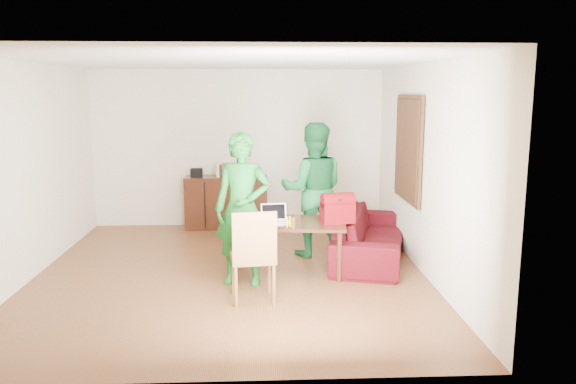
{
  "coord_description": "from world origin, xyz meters",
  "views": [
    {
      "loc": [
        0.42,
        -7.01,
        2.35
      ],
      "look_at": [
        0.76,
        0.23,
        1.03
      ],
      "focal_mm": 35.0,
      "sensor_mm": 36.0,
      "label": 1
    }
  ],
  "objects_px": {
    "person_near": "(242,209)",
    "chair": "(253,274)",
    "person_far": "(313,190)",
    "laptop": "(276,220)",
    "table": "(289,228)",
    "sofa": "(371,235)",
    "bottle": "(293,222)",
    "red_bag": "(337,211)"
  },
  "relations": [
    {
      "from": "table",
      "to": "chair",
      "type": "distance_m",
      "value": 1.12
    },
    {
      "from": "person_near",
      "to": "bottle",
      "type": "xyz_separation_m",
      "value": [
        0.62,
        0.02,
        -0.17
      ]
    },
    {
      "from": "chair",
      "to": "table",
      "type": "bearing_deg",
      "value": 58.64
    },
    {
      "from": "person_near",
      "to": "bottle",
      "type": "height_order",
      "value": "person_near"
    },
    {
      "from": "person_near",
      "to": "bottle",
      "type": "bearing_deg",
      "value": 11.62
    },
    {
      "from": "person_far",
      "to": "red_bag",
      "type": "relative_size",
      "value": 4.67
    },
    {
      "from": "table",
      "to": "person_near",
      "type": "xyz_separation_m",
      "value": [
        -0.58,
        -0.38,
        0.33
      ]
    },
    {
      "from": "table",
      "to": "laptop",
      "type": "xyz_separation_m",
      "value": [
        -0.17,
        -0.09,
        0.13
      ]
    },
    {
      "from": "red_bag",
      "to": "sofa",
      "type": "distance_m",
      "value": 1.03
    },
    {
      "from": "chair",
      "to": "person_near",
      "type": "xyz_separation_m",
      "value": [
        -0.13,
        0.6,
        0.62
      ]
    },
    {
      "from": "laptop",
      "to": "red_bag",
      "type": "height_order",
      "value": "red_bag"
    },
    {
      "from": "person_far",
      "to": "bottle",
      "type": "height_order",
      "value": "person_far"
    },
    {
      "from": "chair",
      "to": "sofa",
      "type": "xyz_separation_m",
      "value": [
        1.64,
        1.6,
        0.02
      ]
    },
    {
      "from": "laptop",
      "to": "table",
      "type": "bearing_deg",
      "value": 20.02
    },
    {
      "from": "chair",
      "to": "laptop",
      "type": "height_order",
      "value": "chair"
    },
    {
      "from": "chair",
      "to": "person_far",
      "type": "bearing_deg",
      "value": 58.01
    },
    {
      "from": "chair",
      "to": "sofa",
      "type": "height_order",
      "value": "chair"
    },
    {
      "from": "table",
      "to": "chair",
      "type": "bearing_deg",
      "value": -108.41
    },
    {
      "from": "bottle",
      "to": "person_near",
      "type": "bearing_deg",
      "value": -178.16
    },
    {
      "from": "table",
      "to": "red_bag",
      "type": "relative_size",
      "value": 3.75
    },
    {
      "from": "table",
      "to": "person_near",
      "type": "distance_m",
      "value": 0.77
    },
    {
      "from": "laptop",
      "to": "red_bag",
      "type": "bearing_deg",
      "value": -6.23
    },
    {
      "from": "sofa",
      "to": "chair",
      "type": "bearing_deg",
      "value": 149.69
    },
    {
      "from": "table",
      "to": "bottle",
      "type": "height_order",
      "value": "bottle"
    },
    {
      "from": "person_far",
      "to": "laptop",
      "type": "distance_m",
      "value": 1.07
    },
    {
      "from": "person_far",
      "to": "sofa",
      "type": "height_order",
      "value": "person_far"
    },
    {
      "from": "red_bag",
      "to": "sofa",
      "type": "xyz_separation_m",
      "value": [
        0.57,
        0.69,
        -0.51
      ]
    },
    {
      "from": "chair",
      "to": "person_near",
      "type": "relative_size",
      "value": 0.57
    },
    {
      "from": "person_near",
      "to": "chair",
      "type": "bearing_deg",
      "value": -67.78
    },
    {
      "from": "person_near",
      "to": "person_far",
      "type": "distance_m",
      "value": 1.52
    },
    {
      "from": "person_near",
      "to": "sofa",
      "type": "bearing_deg",
      "value": 39.04
    },
    {
      "from": "person_far",
      "to": "bottle",
      "type": "xyz_separation_m",
      "value": [
        -0.35,
        -1.15,
        -0.19
      ]
    },
    {
      "from": "bottle",
      "to": "sofa",
      "type": "height_order",
      "value": "bottle"
    },
    {
      "from": "person_far",
      "to": "sofa",
      "type": "bearing_deg",
      "value": 170.15
    },
    {
      "from": "person_near",
      "to": "person_far",
      "type": "xyz_separation_m",
      "value": [
        0.96,
        1.17,
        0.02
      ]
    },
    {
      "from": "chair",
      "to": "person_far",
      "type": "xyz_separation_m",
      "value": [
        0.83,
        1.77,
        0.64
      ]
    },
    {
      "from": "person_far",
      "to": "laptop",
      "type": "xyz_separation_m",
      "value": [
        -0.56,
        -0.88,
        -0.23
      ]
    },
    {
      "from": "person_far",
      "to": "red_bag",
      "type": "bearing_deg",
      "value": 107.79
    },
    {
      "from": "table",
      "to": "person_near",
      "type": "height_order",
      "value": "person_near"
    },
    {
      "from": "chair",
      "to": "person_far",
      "type": "relative_size",
      "value": 0.56
    },
    {
      "from": "table",
      "to": "sofa",
      "type": "height_order",
      "value": "table"
    },
    {
      "from": "laptop",
      "to": "sofa",
      "type": "bearing_deg",
      "value": 19.68
    }
  ]
}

